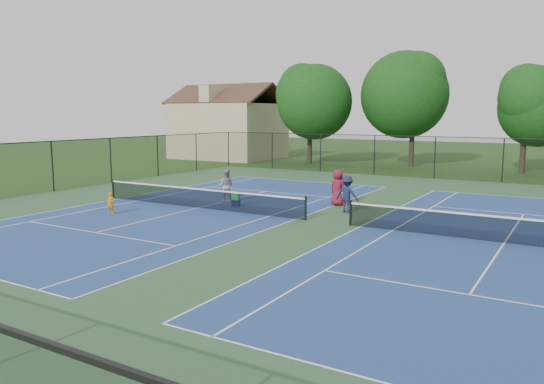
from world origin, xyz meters
The scene contains 15 objects.
ground centered at (0.00, 0.00, 0.00)m, with size 140.00×140.00×0.00m, color #234716.
court_pad centered at (0.00, 0.00, 0.00)m, with size 36.00×36.00×0.01m, color #2D502F.
tennis_court_left centered at (-7.00, 0.00, 0.10)m, with size 12.00×23.83×1.07m.
tennis_court_right centered at (7.00, 0.00, 0.10)m, with size 12.00×23.83×1.07m.
perimeter_fence centered at (0.00, 0.00, 1.60)m, with size 36.08×36.08×3.02m.
tree_back_a centered at (-13.00, 24.00, 6.04)m, with size 6.80×6.80×9.15m.
tree_back_b centered at (-4.00, 26.00, 6.60)m, with size 7.60×7.60×10.03m.
tree_back_c centered at (5.00, 25.00, 5.48)m, with size 6.00×6.00×8.40m.
clapboard_house centered at (-23.00, 25.00, 3.09)m, with size 10.80×8.10×7.65m.
child_player centered at (-9.43, -3.38, 0.52)m, with size 0.38×0.25×1.04m, color orange.
instructor centered at (-6.87, 2.15, 0.87)m, with size 0.85×0.66×1.75m, color gray.
bystander_b centered at (-0.24, 2.66, 0.87)m, with size 1.12×0.65×1.74m, color #1C1D3E.
bystander_c centered at (-1.39, 4.20, 0.92)m, with size 0.90×0.58×1.84m, color maroon.
ball_crate centered at (-5.67, 1.35, 0.16)m, with size 0.37×0.27×0.33m, color navy.
ball_hopper centered at (-5.67, 1.35, 0.51)m, with size 0.34×0.26×0.36m, color green.
Camera 1 is at (9.34, -20.26, 4.64)m, focal length 35.00 mm.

